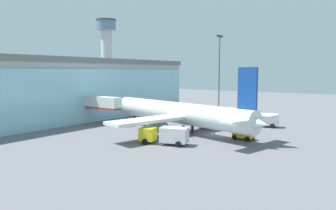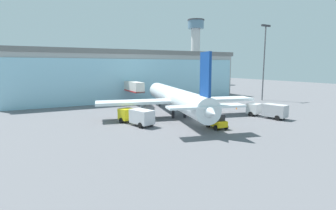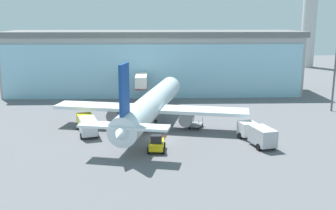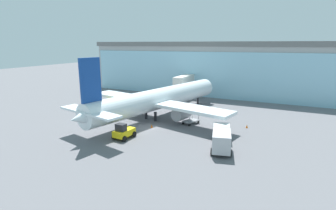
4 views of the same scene
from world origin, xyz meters
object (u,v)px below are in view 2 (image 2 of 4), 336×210
at_px(apron_light_mast, 264,57).
at_px(airplane, 176,98).
at_px(catering_truck, 137,116).
at_px(jet_bridge, 131,87).
at_px(safety_cone_nose, 201,119).
at_px(control_tower, 196,46).
at_px(baggage_cart, 209,111).
at_px(safety_cone_wingtip, 236,108).
at_px(fuel_truck, 268,110).
at_px(pushback_tug, 217,122).

bearing_deg(apron_light_mast, airplane, -165.71).
bearing_deg(catering_truck, jet_bridge, -34.09).
bearing_deg(airplane, safety_cone_nose, -148.96).
distance_m(jet_bridge, control_tower, 79.39).
xyz_separation_m(baggage_cart, safety_cone_wingtip, (8.99, 1.61, -0.23)).
height_order(airplane, fuel_truck, airplane).
distance_m(apron_light_mast, catering_truck, 45.50).
xyz_separation_m(airplane, safety_cone_wingtip, (15.88, 0.32, -3.15)).
relative_size(apron_light_mast, safety_cone_nose, 37.39).
xyz_separation_m(catering_truck, baggage_cart, (16.41, 2.20, -0.97)).
relative_size(fuel_truck, safety_cone_nose, 13.83).
xyz_separation_m(airplane, catering_truck, (-9.52, -3.48, -1.96)).
xyz_separation_m(apron_light_mast, catering_truck, (-42.62, -11.91, -10.60)).
bearing_deg(apron_light_mast, safety_cone_nose, -155.48).
bearing_deg(fuel_truck, safety_cone_wingtip, -23.41).
bearing_deg(pushback_tug, safety_cone_nose, -7.46).
relative_size(airplane, safety_cone_wingtip, 64.90).
relative_size(control_tower, catering_truck, 4.36).
bearing_deg(apron_light_mast, jet_bridge, 162.25).
bearing_deg(jet_bridge, catering_truck, 162.41).
bearing_deg(baggage_cart, jet_bridge, 44.90).
bearing_deg(safety_cone_wingtip, pushback_tug, -141.78).
relative_size(jet_bridge, catering_truck, 1.62).
bearing_deg(airplane, safety_cone_wingtip, -74.82).
xyz_separation_m(fuel_truck, pushback_tug, (-13.62, -2.05, -0.49)).
relative_size(jet_bridge, baggage_cart, 3.85).
distance_m(control_tower, airplane, 92.89).
height_order(fuel_truck, safety_cone_nose, fuel_truck).
bearing_deg(fuel_truck, apron_light_mast, -59.35).
bearing_deg(pushback_tug, apron_light_mast, -52.74).
xyz_separation_m(catering_truck, fuel_truck, (23.55, -6.32, 0.00)).
xyz_separation_m(apron_light_mast, safety_cone_wingtip, (-17.22, -8.11, -11.79)).
distance_m(apron_light_mast, fuel_truck, 28.43).
bearing_deg(baggage_cart, control_tower, -10.11).
height_order(apron_light_mast, baggage_cart, apron_light_mast).
distance_m(jet_bridge, safety_cone_nose, 25.92).
xyz_separation_m(control_tower, pushback_tug, (-54.56, -84.89, -18.95)).
bearing_deg(safety_cone_wingtip, jet_bridge, 132.24).
height_order(control_tower, safety_cone_wingtip, control_tower).
distance_m(catering_truck, safety_cone_wingtip, 25.71).
bearing_deg(baggage_cart, catering_truck, 120.42).
height_order(baggage_cart, safety_cone_wingtip, baggage_cart).
bearing_deg(baggage_cart, safety_cone_wingtip, -57.08).
xyz_separation_m(catering_truck, safety_cone_wingtip, (25.40, 3.80, -1.19)).
distance_m(fuel_truck, baggage_cart, 11.16).
distance_m(airplane, pushback_tug, 12.11).
height_order(jet_bridge, fuel_truck, jet_bridge).
relative_size(catering_truck, pushback_tug, 2.27).
bearing_deg(baggage_cart, fuel_truck, -117.23).
height_order(control_tower, airplane, control_tower).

